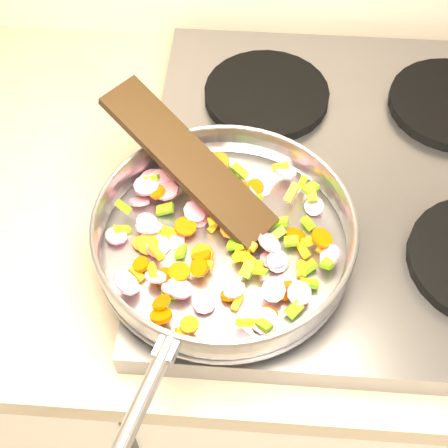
{
  "coord_description": "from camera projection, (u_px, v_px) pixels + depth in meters",
  "views": [
    {
      "loc": [
        -0.85,
        1.09,
        1.6
      ],
      "look_at": [
        -0.88,
        1.52,
        1.0
      ],
      "focal_mm": 50.0,
      "sensor_mm": 36.0,
      "label": 1
    }
  ],
  "objects": [
    {
      "name": "cooktop",
      "position": [
        361.0,
        182.0,
        0.88
      ],
      "size": [
        0.6,
        0.6,
        0.04
      ],
      "primitive_type": "cube",
      "color": "#939399",
      "rests_on": "counter_top"
    },
    {
      "name": "grate_bl",
      "position": [
        267.0,
        94.0,
        0.95
      ],
      "size": [
        0.19,
        0.19,
        0.02
      ],
      "primitive_type": "cylinder",
      "color": "black",
      "rests_on": "cooktop"
    },
    {
      "name": "vegetable_heap",
      "position": [
        217.0,
        235.0,
        0.76
      ],
      "size": [
        0.29,
        0.29,
        0.05
      ],
      "color": "#61AB14",
      "rests_on": "saute_pan"
    },
    {
      "name": "saute_pan",
      "position": [
        223.0,
        234.0,
        0.75
      ],
      "size": [
        0.35,
        0.51,
        0.05
      ],
      "rotation": [
        0.0,
        0.0,
        -0.29
      ],
      "color": "#9E9EA5",
      "rests_on": "grate_fl"
    },
    {
      "name": "grate_fl",
      "position": [
        259.0,
        247.0,
        0.79
      ],
      "size": [
        0.19,
        0.19,
        0.02
      ],
      "primitive_type": "cylinder",
      "color": "black",
      "rests_on": "cooktop"
    },
    {
      "name": "wooden_spatula",
      "position": [
        188.0,
        161.0,
        0.77
      ],
      "size": [
        0.24,
        0.2,
        0.09
      ],
      "primitive_type": "cube",
      "rotation": [
        0.0,
        -0.32,
        2.47
      ],
      "color": "black",
      "rests_on": "saute_pan"
    }
  ]
}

